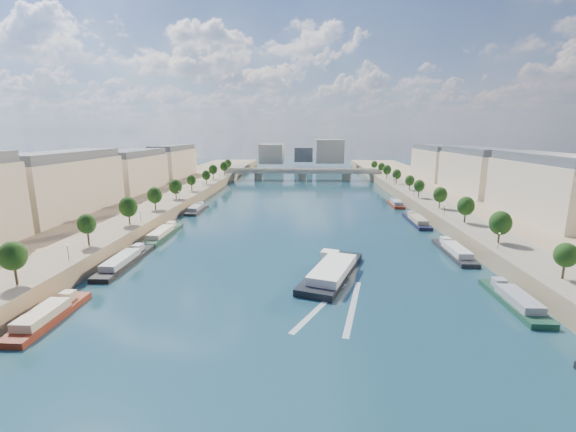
# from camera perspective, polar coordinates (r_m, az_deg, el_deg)

# --- Properties ---
(ground) EXTENTS (700.00, 700.00, 0.00)m
(ground) POSITION_cam_1_polar(r_m,az_deg,el_deg) (156.82, 1.66, -0.36)
(ground) COLOR #0C2A38
(ground) RESTS_ON ground
(quay_left) EXTENTS (44.00, 520.00, 5.00)m
(quay_left) POSITION_cam_1_polar(r_m,az_deg,el_deg) (173.16, -22.90, 0.72)
(quay_left) COLOR #9E8460
(quay_left) RESTS_ON ground
(quay_right) EXTENTS (44.00, 520.00, 5.00)m
(quay_right) POSITION_cam_1_polar(r_m,az_deg,el_deg) (170.98, 26.57, 0.25)
(quay_right) COLOR #9E8460
(quay_right) RESTS_ON ground
(pave_left) EXTENTS (14.00, 520.00, 0.10)m
(pave_left) POSITION_cam_1_polar(r_m,az_deg,el_deg) (166.78, -18.32, 1.56)
(pave_left) COLOR gray
(pave_left) RESTS_ON quay_left
(pave_right) EXTENTS (14.00, 520.00, 0.10)m
(pave_right) POSITION_cam_1_polar(r_m,az_deg,el_deg) (164.98, 21.88, 1.17)
(pave_right) COLOR gray
(pave_right) RESTS_ON quay_right
(trees_left) EXTENTS (4.80, 268.80, 8.26)m
(trees_left) POSITION_cam_1_polar(r_m,az_deg,el_deg) (167.04, -17.56, 3.51)
(trees_left) COLOR #382B1E
(trees_left) RESTS_ON ground
(trees_right) EXTENTS (4.80, 268.80, 8.26)m
(trees_right) POSITION_cam_1_polar(r_m,az_deg,el_deg) (172.83, 20.34, 3.60)
(trees_right) COLOR #382B1E
(trees_right) RESTS_ON ground
(lamps_left) EXTENTS (0.36, 200.36, 4.28)m
(lamps_left) POSITION_cam_1_polar(r_m,az_deg,el_deg) (155.52, -18.13, 1.84)
(lamps_left) COLOR black
(lamps_left) RESTS_ON ground
(lamps_right) EXTENTS (0.36, 200.36, 4.28)m
(lamps_right) POSITION_cam_1_polar(r_m,az_deg,el_deg) (167.78, 19.96, 2.45)
(lamps_right) COLOR black
(lamps_right) RESTS_ON ground
(buildings_left) EXTENTS (16.00, 226.00, 23.20)m
(buildings_left) POSITION_cam_1_polar(r_m,az_deg,el_deg) (187.63, -25.30, 5.67)
(buildings_left) COLOR beige
(buildings_left) RESTS_ON ground
(buildings_right) EXTENTS (16.00, 226.00, 23.20)m
(buildings_right) POSITION_cam_1_polar(r_m,az_deg,el_deg) (185.25, 29.20, 5.21)
(buildings_right) COLOR beige
(buildings_right) RESTS_ON ground
(skyline) EXTENTS (79.00, 42.00, 22.00)m
(skyline) POSITION_cam_1_polar(r_m,az_deg,el_deg) (372.97, 2.80, 9.35)
(skyline) COLOR beige
(skyline) RESTS_ON ground
(bridge) EXTENTS (112.00, 12.00, 8.15)m
(bridge) POSITION_cam_1_polar(r_m,az_deg,el_deg) (281.19, 2.15, 6.38)
(bridge) COLOR #C1B79E
(bridge) RESTS_ON ground
(tour_barge) EXTENTS (18.28, 31.67, 4.14)m
(tour_barge) POSITION_cam_1_polar(r_m,az_deg,el_deg) (95.70, 6.53, -8.15)
(tour_barge) COLOR black
(tour_barge) RESTS_ON ground
(wake) EXTENTS (16.03, 25.66, 0.04)m
(wake) POSITION_cam_1_polar(r_m,az_deg,el_deg) (80.98, 7.29, -13.05)
(wake) COLOR silver
(wake) RESTS_ON ground
(moored_barges_left) EXTENTS (5.00, 157.96, 3.60)m
(moored_barges_left) POSITION_cam_1_polar(r_m,az_deg,el_deg) (112.23, -22.99, -6.16)
(moored_barges_left) COLOR #181A35
(moored_barges_left) RESTS_ON ground
(moored_barges_right) EXTENTS (5.00, 159.61, 3.60)m
(moored_barges_right) POSITION_cam_1_polar(r_m,az_deg,el_deg) (122.13, 23.20, -4.71)
(moored_barges_right) COLOR black
(moored_barges_right) RESTS_ON ground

